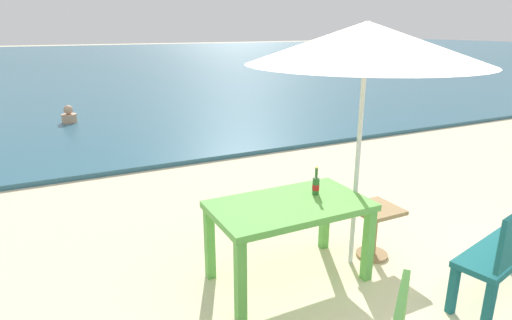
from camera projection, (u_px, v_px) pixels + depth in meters
name	position (u px, v px, depth m)	size (l,w,h in m)	color
sea_water	(84.00, 61.00, 29.01)	(120.00, 50.00, 0.08)	#2D6075
picnic_table_green	(289.00, 214.00, 3.84)	(1.40, 0.80, 0.76)	#60B24C
beer_bottle_amber	(316.00, 185.00, 3.98)	(0.07, 0.07, 0.26)	#2D662D
patio_umbrella	(366.00, 43.00, 3.67)	(2.10, 2.10, 2.30)	silver
side_table_wood	(374.00, 224.00, 4.31)	(0.44, 0.44, 0.54)	#9E7A51
swimmer_person	(69.00, 116.00, 10.13)	(0.34, 0.34, 0.41)	tan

